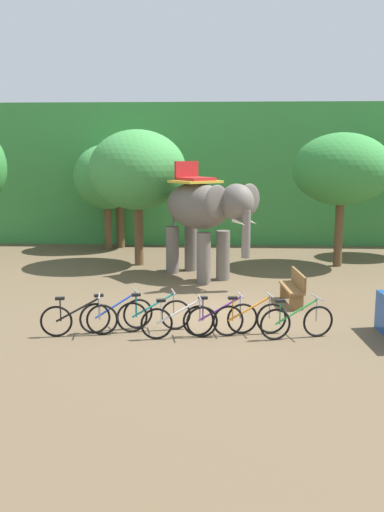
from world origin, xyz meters
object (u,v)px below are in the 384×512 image
object	(u,v)px
bike_blue	(117,315)
bike_purple	(220,318)
wooden_bench	(294,287)
tree_right	(342,170)
tree_center_right	(107,178)
tree_center	(119,177)
tree_center_left	(138,170)
bike_white	(179,321)
bike_black	(79,319)
elephant	(203,211)
bike_teal	(154,315)
bike_orange	(250,318)
bike_green	(297,322)

from	to	relation	value
bike_blue	bike_purple	world-z (taller)	same
wooden_bench	tree_right	bearing A→B (deg)	66.14
tree_center_right	bike_purple	world-z (taller)	tree_center_right
tree_center	wooden_bench	xyz separation A→B (m)	(6.26, -8.99, -2.56)
tree_center_left	bike_white	distance (m)	8.93
bike_black	bike_purple	world-z (taller)	same
bike_blue	bike_purple	size ratio (longest dim) A/B	0.94
tree_center_left	wooden_bench	world-z (taller)	tree_center_left
tree_center_right	elephant	distance (m)	6.91
bike_teal	tree_center	bearing A→B (deg)	103.42
tree_center_right	tree_right	bearing A→B (deg)	-19.89
tree_center	tree_right	world-z (taller)	tree_right
elephant	tree_center_right	bearing A→B (deg)	127.58
bike_purple	bike_teal	bearing A→B (deg)	171.73
bike_teal	bike_purple	size ratio (longest dim) A/B	0.99
tree_right	tree_center_right	bearing A→B (deg)	160.11
bike_orange	tree_center	bearing A→B (deg)	112.82
tree_center_left	bike_white	bearing A→B (deg)	-76.14
bike_orange	bike_white	bearing A→B (deg)	-169.22
tree_center_left	tree_center_right	bearing A→B (deg)	118.28
elephant	bike_black	distance (m)	6.76
bike_teal	bike_white	bearing A→B (deg)	-38.46
tree_center_right	bike_green	bearing A→B (deg)	-60.73
tree_center_left	wooden_bench	bearing A→B (deg)	-46.50
bike_white	tree_center	bearing A→B (deg)	105.65
tree_center_left	bike_green	distance (m)	9.74
tree_center_left	bike_purple	distance (m)	8.94
tree_center_left	bike_orange	bearing A→B (deg)	-65.57
tree_center	tree_center_left	bearing A→B (deg)	-70.63
tree_right	elephant	size ratio (longest dim) A/B	1.22
tree_center_left	bike_green	xyz separation A→B (m)	(4.58, -8.04, -3.05)
tree_center	bike_black	xyz separation A→B (m)	(1.11, -11.88, -2.66)
bike_black	bike_teal	bearing A→B (deg)	14.31
bike_black	bike_purple	bearing A→B (deg)	3.54
tree_center_right	tree_center_left	bearing A→B (deg)	-61.72
tree_center_left	tree_right	world-z (taller)	tree_center_left
tree_center	tree_right	xyz separation A→B (m)	(8.58, -3.75, 0.43)
tree_center_left	tree_right	bearing A→B (deg)	0.44
elephant	bike_purple	bearing A→B (deg)	-84.90
tree_center_left	bike_green	size ratio (longest dim) A/B	2.93
tree_center_right	elephant	size ratio (longest dim) A/B	1.13
elephant	tree_right	bearing A→B (deg)	24.13
tree_right	bike_blue	size ratio (longest dim) A/B	3.00
tree_right	bike_purple	bearing A→B (deg)	-118.63
tree_center_left	wooden_bench	size ratio (longest dim) A/B	3.19
bike_white	bike_purple	world-z (taller)	same
wooden_bench	bike_green	bearing A→B (deg)	-96.84
tree_center_right	tree_right	xyz separation A→B (m)	(9.03, -3.27, 0.42)
bike_black	bike_white	size ratio (longest dim) A/B	1.00
bike_black	bike_green	world-z (taller)	same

